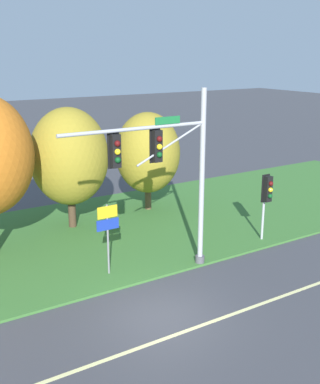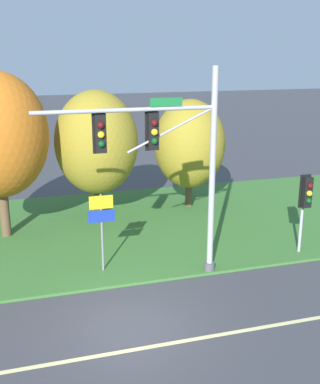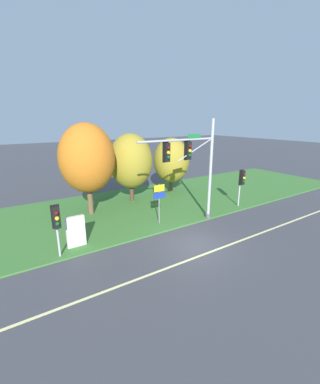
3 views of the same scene
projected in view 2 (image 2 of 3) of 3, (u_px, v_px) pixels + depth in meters
ground_plane at (131, 326)px, 14.52m from camera, size 160.00×160.00×0.00m
lane_stripe at (141, 348)px, 13.41m from camera, size 36.00×0.16×0.01m
grass_verge at (90, 230)px, 22.09m from camera, size 48.00×11.50×0.10m
traffic_signal_mast at (169, 154)px, 16.27m from camera, size 6.29×0.49×7.41m
pedestrian_signal_near_kerb at (306, 197)px, 18.84m from camera, size 0.46×0.55×3.25m
route_sign_post at (102, 219)px, 17.41m from camera, size 0.97×0.08×2.96m
tree_left_of_mast at (96, 143)px, 22.69m from camera, size 3.94×3.94×6.18m
tree_behind_signpost at (190, 144)px, 24.53m from camera, size 3.64×3.64×5.58m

